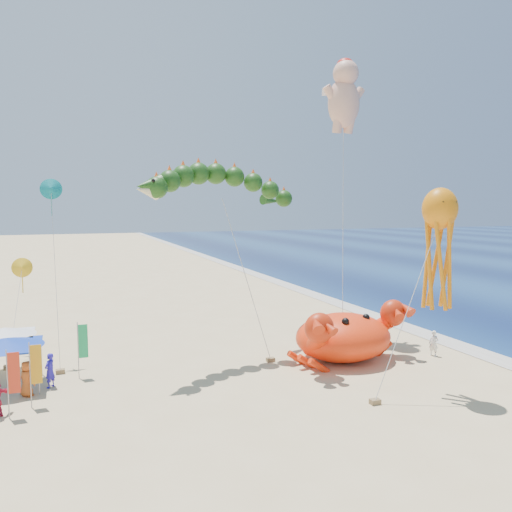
{
  "coord_description": "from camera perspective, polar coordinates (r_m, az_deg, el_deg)",
  "views": [
    {
      "loc": [
        -13.17,
        -27.09,
        9.59
      ],
      "look_at": [
        -2.0,
        2.0,
        6.5
      ],
      "focal_mm": 35.0,
      "sensor_mm": 36.0,
      "label": 1
    }
  ],
  "objects": [
    {
      "name": "foam_strip",
      "position": [
        38.2,
        21.45,
        -9.26
      ],
      "size": [
        320.0,
        320.0,
        0.0
      ],
      "primitive_type": "plane",
      "color": "silver",
      "rests_on": "ground"
    },
    {
      "name": "ground",
      "position": [
        31.61,
        4.79,
        -12.02
      ],
      "size": [
        320.0,
        320.0,
        0.0
      ],
      "primitive_type": "plane",
      "color": "#D1B784",
      "rests_on": "ground"
    },
    {
      "name": "beachgoers",
      "position": [
        30.04,
        -24.11,
        -11.6
      ],
      "size": [
        29.08,
        11.77,
        1.9
      ],
      "color": "#B4501C",
      "rests_on": "ground"
    },
    {
      "name": "cherub_kite",
      "position": [
        38.66,
        10.06,
        17.74
      ],
      "size": [
        2.42,
        2.86,
        20.26
      ],
      "color": "#E7A78D",
      "rests_on": "ground"
    },
    {
      "name": "canopy_blue",
      "position": [
        29.72,
        -26.74,
        -8.87
      ],
      "size": [
        3.86,
        3.86,
        2.71
      ],
      "color": "gray",
      "rests_on": "ground"
    },
    {
      "name": "canopy_white",
      "position": [
        32.25,
        -26.79,
        -7.76
      ],
      "size": [
        3.38,
        3.38,
        2.71
      ],
      "color": "gray",
      "rests_on": "ground"
    },
    {
      "name": "crab_inflatable",
      "position": [
        31.92,
        10.05,
        -8.91
      ],
      "size": [
        8.32,
        6.57,
        3.65
      ],
      "color": "#F6330C",
      "rests_on": "ground"
    },
    {
      "name": "octopus_kite",
      "position": [
        26.76,
        20.15,
        1.8
      ],
      "size": [
        4.94,
        1.65,
        10.54
      ],
      "color": "orange",
      "rests_on": "ground"
    },
    {
      "name": "feather_flags",
      "position": [
        28.22,
        -25.96,
        -10.5
      ],
      "size": [
        8.45,
        5.22,
        3.2
      ],
      "color": "gray",
      "rests_on": "ground"
    },
    {
      "name": "dragon_kite",
      "position": [
        30.97,
        -4.21,
        7.56
      ],
      "size": [
        11.36,
        6.07,
        11.88
      ],
      "color": "#173D10",
      "rests_on": "ground"
    }
  ]
}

